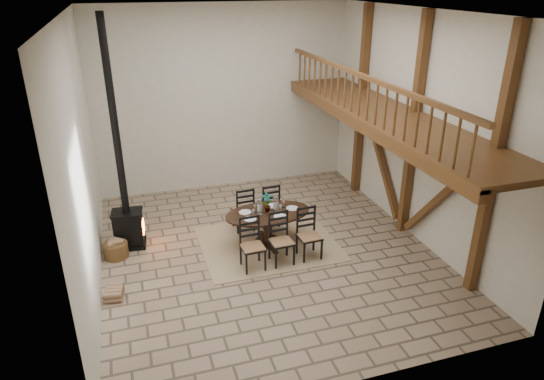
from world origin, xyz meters
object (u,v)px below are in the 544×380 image
object	(u,v)px
wood_stove	(125,201)
log_basket	(116,249)
dining_table	(270,229)
log_stack	(114,293)

from	to	relation	value
wood_stove	log_basket	xyz separation A→B (m)	(-0.31, -0.38, -0.94)
dining_table	log_basket	size ratio (longest dim) A/B	4.29
dining_table	log_stack	size ratio (longest dim) A/B	4.64
wood_stove	log_basket	bearing A→B (deg)	-122.94
wood_stove	dining_table	bearing A→B (deg)	-11.23
log_stack	log_basket	bearing A→B (deg)	87.48
dining_table	log_stack	distance (m)	3.51
wood_stove	log_stack	size ratio (longest dim) A/B	10.53
dining_table	wood_stove	xyz separation A→B (m)	(-2.99, 0.95, 0.69)
log_stack	wood_stove	bearing A→B (deg)	78.62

